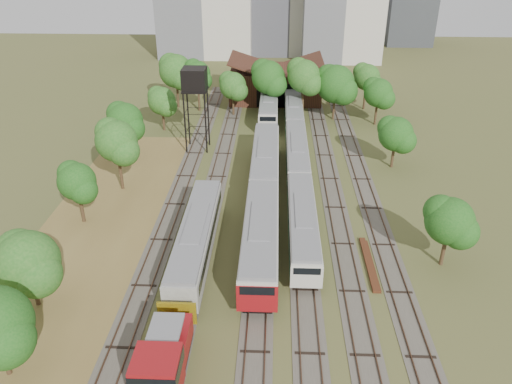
{
  "coord_description": "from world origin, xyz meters",
  "views": [
    {
      "loc": [
        -0.83,
        -30.88,
        27.41
      ],
      "look_at": [
        -2.79,
        16.39,
        2.5
      ],
      "focal_mm": 35.0,
      "sensor_mm": 36.0,
      "label": 1
    }
  ],
  "objects_px": {
    "water_tower": "(195,82)",
    "railcar_red_set": "(263,195)",
    "railcar_green_set": "(297,154)",
    "shunter_locomotive": "(164,361)"
  },
  "relations": [
    {
      "from": "railcar_red_set",
      "to": "railcar_green_set",
      "type": "bearing_deg",
      "value": 71.59
    },
    {
      "from": "railcar_red_set",
      "to": "water_tower",
      "type": "relative_size",
      "value": 3.04
    },
    {
      "from": "railcar_red_set",
      "to": "water_tower",
      "type": "bearing_deg",
      "value": 118.96
    },
    {
      "from": "railcar_red_set",
      "to": "water_tower",
      "type": "xyz_separation_m",
      "value": [
        -9.69,
        17.51,
        7.46
      ]
    },
    {
      "from": "railcar_red_set",
      "to": "water_tower",
      "type": "distance_m",
      "value": 21.35
    },
    {
      "from": "shunter_locomotive",
      "to": "water_tower",
      "type": "xyz_separation_m",
      "value": [
        -3.69,
        41.04,
        7.67
      ]
    },
    {
      "from": "shunter_locomotive",
      "to": "water_tower",
      "type": "relative_size",
      "value": 0.71
    },
    {
      "from": "water_tower",
      "to": "railcar_red_set",
      "type": "bearing_deg",
      "value": -61.04
    },
    {
      "from": "railcar_red_set",
      "to": "railcar_green_set",
      "type": "distance_m",
      "value": 12.67
    },
    {
      "from": "railcar_green_set",
      "to": "shunter_locomotive",
      "type": "relative_size",
      "value": 6.43
    }
  ]
}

